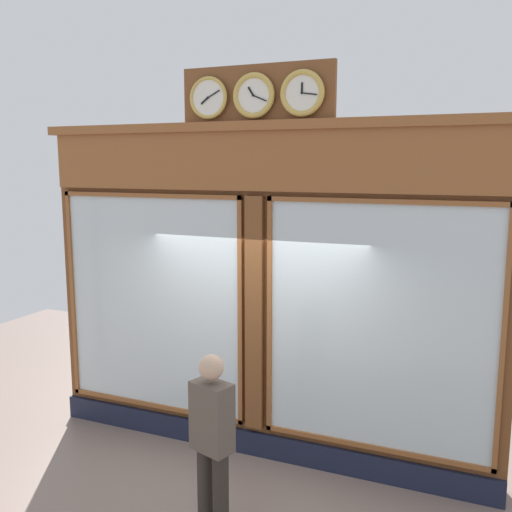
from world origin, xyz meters
TOP-DOWN VIEW (x-y plane):
  - shop_facade at (-0.00, -0.13)m, footprint 5.38×0.42m
  - pedestrian at (-0.21, 1.48)m, footprint 0.41×0.32m

SIDE VIEW (x-z plane):
  - pedestrian at x=-0.21m, z-range 0.09..1.78m
  - shop_facade at x=0.00m, z-range -0.25..4.07m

